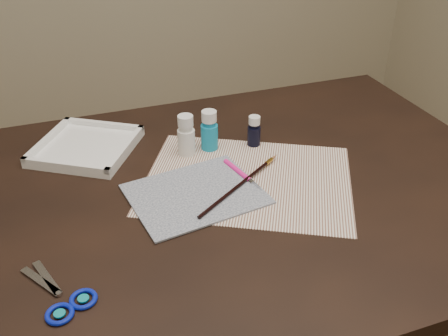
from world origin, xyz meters
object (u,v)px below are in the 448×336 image
object	(u,v)px
canvas	(195,194)
paint_bottle_cyan	(209,130)
paint_bottle_navy	(254,131)
palette_tray	(86,146)
paper	(248,179)
scissors	(50,291)
paint_bottle_white	(186,135)

from	to	relation	value
canvas	paint_bottle_cyan	bearing A→B (deg)	63.18
paint_bottle_navy	palette_tray	world-z (taller)	paint_bottle_navy
canvas	paper	bearing A→B (deg)	8.28
canvas	palette_tray	size ratio (longest dim) A/B	1.23
canvas	scissors	size ratio (longest dim) A/B	1.51
paint_bottle_white	paint_bottle_cyan	xyz separation A→B (m)	(0.06, 0.01, -0.00)
canvas	paint_bottle_navy	world-z (taller)	paint_bottle_navy
paint_bottle_cyan	scissors	size ratio (longest dim) A/B	0.57
paper	canvas	distance (m)	0.13
canvas	paint_bottle_cyan	xyz separation A→B (m)	(0.09, 0.18, 0.05)
paint_bottle_white	scissors	world-z (taller)	paint_bottle_white
canvas	paint_bottle_navy	size ratio (longest dim) A/B	3.42
paint_bottle_cyan	paint_bottle_navy	xyz separation A→B (m)	(0.11, -0.02, -0.01)
paper	scissors	world-z (taller)	scissors
paper	paint_bottle_white	xyz separation A→B (m)	(-0.10, 0.15, 0.05)
paint_bottle_white	scissors	distance (m)	0.49
paint_bottle_cyan	canvas	bearing A→B (deg)	-116.82
paper	canvas	world-z (taller)	canvas
paint_bottle_cyan	palette_tray	world-z (taller)	paint_bottle_cyan
paper	paint_bottle_navy	distance (m)	0.16
paint_bottle_navy	palette_tray	bearing A→B (deg)	164.27
canvas	paint_bottle_white	world-z (taller)	paint_bottle_white
paint_bottle_white	scissors	size ratio (longest dim) A/B	0.57
canvas	paint_bottle_navy	distance (m)	0.25
canvas	paint_bottle_cyan	size ratio (longest dim) A/B	2.65
paint_bottle_navy	scissors	xyz separation A→B (m)	(-0.50, -0.34, -0.03)
paint_bottle_navy	palette_tray	distance (m)	0.40
paint_bottle_white	palette_tray	distance (m)	0.24
paint_bottle_white	paint_bottle_navy	bearing A→B (deg)	-4.74
canvas	paint_bottle_white	bearing A→B (deg)	79.97
paint_bottle_cyan	palette_tray	size ratio (longest dim) A/B	0.46
scissors	palette_tray	world-z (taller)	palette_tray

